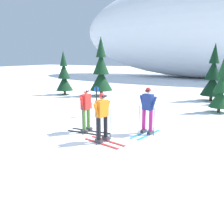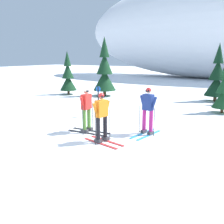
{
  "view_description": "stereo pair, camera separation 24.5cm",
  "coord_description": "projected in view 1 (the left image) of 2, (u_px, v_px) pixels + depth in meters",
  "views": [
    {
      "loc": [
        5.16,
        -7.34,
        3.03
      ],
      "look_at": [
        0.64,
        0.49,
        0.95
      ],
      "focal_mm": 39.06,
      "sensor_mm": 36.0,
      "label": 1
    },
    {
      "loc": [
        5.37,
        -7.21,
        3.03
      ],
      "look_at": [
        0.64,
        0.49,
        0.95
      ],
      "focal_mm": 39.06,
      "sensor_mm": 36.0,
      "label": 2
    }
  ],
  "objects": [
    {
      "name": "ground_plane",
      "position": [
        91.0,
        137.0,
        9.39
      ],
      "size": [
        120.0,
        120.0,
        0.0
      ],
      "primitive_type": "plane",
      "color": "white"
    },
    {
      "name": "snow_ridge_background",
      "position": [
        211.0,
        27.0,
        32.81
      ],
      "size": [
        38.7,
        14.63,
        13.65
      ],
      "primitive_type": "ellipsoid",
      "color": "white",
      "rests_on": "ground"
    },
    {
      "name": "pine_tree_center_left",
      "position": [
        101.0,
        72.0,
        18.6
      ],
      "size": [
        1.73,
        1.73,
        4.49
      ],
      "color": "#47301E",
      "rests_on": "ground"
    },
    {
      "name": "skier_orange_jacket",
      "position": [
        102.0,
        116.0,
        8.58
      ],
      "size": [
        1.65,
        0.83,
        1.79
      ],
      "color": "red",
      "rests_on": "ground"
    },
    {
      "name": "pine_tree_far_left",
      "position": [
        64.0,
        77.0,
        19.35
      ],
      "size": [
        1.33,
        1.33,
        3.45
      ],
      "color": "#47301E",
      "rests_on": "ground"
    },
    {
      "name": "pine_tree_center_right",
      "position": [
        221.0,
        90.0,
        13.17
      ],
      "size": [
        1.13,
        1.13,
        2.93
      ],
      "color": "#47301E",
      "rests_on": "ground"
    },
    {
      "name": "skier_red_jacket",
      "position": [
        86.0,
        109.0,
        9.73
      ],
      "size": [
        1.79,
        0.82,
        1.82
      ],
      "color": "black",
      "rests_on": "ground"
    },
    {
      "name": "trail_marker_post",
      "position": [
        97.0,
        100.0,
        12.36
      ],
      "size": [
        0.28,
        0.07,
        1.55
      ],
      "color": "black",
      "rests_on": "ground"
    },
    {
      "name": "skier_navy_jacket",
      "position": [
        147.0,
        110.0,
        9.49
      ],
      "size": [
        0.78,
        1.64,
        1.86
      ],
      "color": "#2893CC",
      "rests_on": "ground"
    },
    {
      "name": "pine_tree_center",
      "position": [
        213.0,
        77.0,
        16.56
      ],
      "size": [
        1.51,
        1.51,
        3.9
      ],
      "color": "#47301E",
      "rests_on": "ground"
    }
  ]
}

